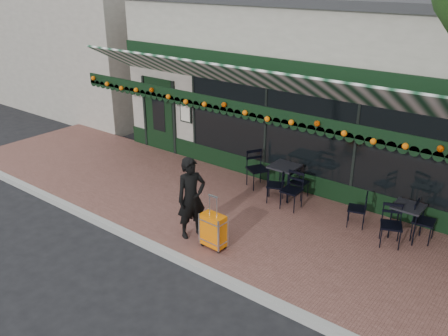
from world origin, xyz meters
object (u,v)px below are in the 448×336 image
Objects in this scene: cafe_table_b at (284,169)px; chair_b_right at (299,182)px; woman at (191,198)px; cafe_table_a at (408,209)px; chair_a_front at (391,226)px; chair_a_left at (357,209)px; chair_a_right at (424,222)px; chair_b_left at (275,186)px; chair_b_front at (292,191)px; chair_solo at (257,169)px; suitcase at (213,231)px.

cafe_table_b is 0.50m from chair_b_right.
chair_b_right is at bearing 6.41° from woman.
woman is 4.41m from cafe_table_a.
chair_a_left is at bearing 137.13° from chair_a_front.
cafe_table_b is at bearing 84.57° from chair_a_right.
chair_b_left is at bearing -105.85° from chair_a_left.
chair_b_front is (-2.37, 0.17, 0.01)m from chair_a_front.
woman is at bearing -145.05° from chair_solo.
chair_a_left is 0.97× the size of chair_b_left.
chair_solo is (-0.28, 2.82, -0.38)m from woman.
cafe_table_a is at bearing -63.44° from chair_solo.
chair_a_front is 0.97× the size of chair_b_front.
chair_b_front reaches higher than cafe_table_a.
chair_a_right is at bearing 29.73° from chair_a_front.
chair_solo is (-3.66, 0.67, 0.05)m from chair_a_front.
chair_a_front is 2.87m from chair_b_left.
suitcase is 3.19m from chair_a_left.
woman is 2.01× the size of chair_a_front.
chair_b_right is (-1.67, 0.46, -0.00)m from chair_a_left.
chair_a_right is (3.32, -0.05, -0.29)m from cafe_table_b.
chair_b_front is at bearing 84.08° from suitcase.
suitcase reaches higher than chair_solo.
cafe_table_a is at bearing -2.67° from cafe_table_b.
chair_b_right is (0.20, 3.04, 0.01)m from suitcase.
chair_solo is at bearing 84.20° from chair_a_right.
cafe_table_b is 0.90× the size of chair_b_front.
chair_solo is at bearing 147.75° from chair_a_front.
woman is 2.11× the size of chair_b_left.
chair_b_left is (-3.00, -0.24, -0.24)m from cafe_table_a.
woman is 2.50m from chair_b_left.
suitcase is 1.42× the size of cafe_table_b.
chair_b_front is at bearing 93.77° from chair_a_right.
chair_b_front is (-2.83, -0.42, 0.02)m from chair_a_right.
chair_a_front is (2.86, -0.63, -0.29)m from cafe_table_b.
cafe_table_b is 0.93× the size of chair_a_front.
suitcase is 1.29× the size of chair_b_front.
chair_b_right is (0.86, 2.93, -0.47)m from woman.
chair_a_left is at bearing -67.70° from chair_solo.
chair_b_front is at bearing 56.46° from chair_b_left.
chair_a_left reaches higher than cafe_table_a.
suitcase is 4.26m from chair_a_right.
chair_b_right is at bearing 81.51° from chair_a_right.
suitcase is 1.45× the size of chair_b_right.
chair_b_right is (-2.98, 0.20, -0.04)m from chair_a_right.
chair_b_right is (-2.66, 0.29, -0.26)m from cafe_table_a.
suitcase is at bearing -53.93° from chair_a_left.
suitcase reaches higher than chair_a_front.
woman is 2.39× the size of cafe_table_a.
cafe_table_a is 0.40m from chair_a_right.
suitcase is 2.51m from chair_b_left.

